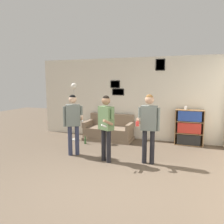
{
  "coord_description": "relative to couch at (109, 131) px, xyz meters",
  "views": [
    {
      "loc": [
        1.44,
        -3.27,
        1.92
      ],
      "look_at": [
        -0.36,
        1.9,
        1.15
      ],
      "focal_mm": 35.0,
      "sensor_mm": 36.0,
      "label": 1
    }
  ],
  "objects": [
    {
      "name": "person_player_foreground_left",
      "position": [
        -0.34,
        -1.77,
        0.69
      ],
      "size": [
        0.59,
        0.36,
        1.59
      ],
      "color": "#2D334C",
      "rests_on": "ground_plane"
    },
    {
      "name": "drinking_cup",
      "position": [
        2.4,
        0.2,
        0.86
      ],
      "size": [
        0.07,
        0.07,
        0.1
      ],
      "color": "white",
      "rests_on": "bookshelf"
    },
    {
      "name": "person_watcher_holding_cup",
      "position": [
        1.61,
        -1.73,
        0.72
      ],
      "size": [
        0.5,
        0.41,
        1.64
      ],
      "color": "black",
      "rests_on": "ground_plane"
    },
    {
      "name": "bookshelf",
      "position": [
        2.51,
        0.2,
        0.26
      ],
      "size": [
        0.82,
        0.3,
        1.09
      ],
      "color": "olive",
      "rests_on": "ground_plane"
    },
    {
      "name": "person_player_foreground_center",
      "position": [
        0.63,
        -1.94,
        0.69
      ],
      "size": [
        0.45,
        0.57,
        1.6
      ],
      "color": "black",
      "rests_on": "ground_plane"
    },
    {
      "name": "ground_plane",
      "position": [
        1.0,
        -3.41,
        -0.28
      ],
      "size": [
        20.0,
        20.0,
        0.0
      ],
      "primitive_type": "plane",
      "color": "brown"
    },
    {
      "name": "bottle_on_floor",
      "position": [
        -0.52,
        -0.73,
        -0.19
      ],
      "size": [
        0.07,
        0.07,
        0.24
      ],
      "color": "#3D6638",
      "rests_on": "ground_plane"
    },
    {
      "name": "wall_back",
      "position": [
        0.99,
        0.42,
        1.07
      ],
      "size": [
        7.4,
        0.08,
        2.7
      ],
      "color": "silver",
      "rests_on": "ground_plane"
    },
    {
      "name": "floor_lamp",
      "position": [
        -1.02,
        -0.45,
        1.02
      ],
      "size": [
        0.28,
        0.28,
        1.88
      ],
      "color": "#ADA89E",
      "rests_on": "ground_plane"
    },
    {
      "name": "couch",
      "position": [
        0.0,
        0.0,
        0.0
      ],
      "size": [
        1.6,
        0.8,
        0.83
      ],
      "color": "#7A6651",
      "rests_on": "ground_plane"
    }
  ]
}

